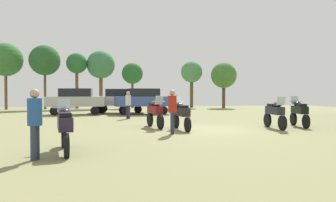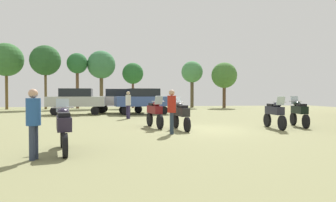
% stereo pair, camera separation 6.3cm
% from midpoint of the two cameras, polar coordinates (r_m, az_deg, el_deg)
% --- Properties ---
extents(ground_plane, '(44.00, 52.00, 0.02)m').
position_cam_midpoint_polar(ground_plane, '(13.91, 6.45, -5.30)').
color(ground_plane, olive).
extents(motorcycle_2, '(0.62, 2.18, 1.49)m').
position_cam_midpoint_polar(motorcycle_2, '(14.99, 19.18, -2.05)').
color(motorcycle_2, black).
rests_on(motorcycle_2, ground).
extents(motorcycle_4, '(0.74, 2.11, 1.50)m').
position_cam_midpoint_polar(motorcycle_4, '(14.58, -2.34, -2.04)').
color(motorcycle_4, black).
rests_on(motorcycle_4, ground).
extents(motorcycle_5, '(0.75, 2.21, 1.45)m').
position_cam_midpoint_polar(motorcycle_5, '(8.94, -18.50, -4.38)').
color(motorcycle_5, black).
rests_on(motorcycle_5, ground).
extents(motorcycle_7, '(0.67, 2.11, 1.48)m').
position_cam_midpoint_polar(motorcycle_7, '(16.24, 23.12, -1.85)').
color(motorcycle_7, black).
rests_on(motorcycle_7, ground).
extents(motorcycle_9, '(0.64, 2.23, 1.45)m').
position_cam_midpoint_polar(motorcycle_9, '(13.70, 2.53, -2.34)').
color(motorcycle_9, black).
rests_on(motorcycle_9, ground).
extents(car_1, '(4.38, 2.00, 2.00)m').
position_cam_midpoint_polar(car_1, '(26.25, -8.64, 0.39)').
color(car_1, black).
rests_on(car_1, ground).
extents(car_2, '(4.31, 1.82, 2.00)m').
position_cam_midpoint_polar(car_2, '(24.79, -16.49, 0.30)').
color(car_2, black).
rests_on(car_2, ground).
extents(car_3, '(4.51, 2.38, 2.00)m').
position_cam_midpoint_polar(car_3, '(24.15, -4.52, 0.32)').
color(car_3, black).
rests_on(car_3, ground).
extents(person_1, '(0.39, 0.39, 1.71)m').
position_cam_midpoint_polar(person_1, '(8.11, -23.37, -2.98)').
color(person_1, '#2D364C').
rests_on(person_1, ground).
extents(person_2, '(0.48, 0.48, 1.76)m').
position_cam_midpoint_polar(person_2, '(19.90, -7.26, -0.31)').
color(person_2, '#2F284D').
rests_on(person_2, ground).
extents(person_3, '(0.36, 0.36, 1.75)m').
position_cam_midpoint_polar(person_3, '(12.21, 0.84, -1.33)').
color(person_3, '#263345').
rests_on(person_3, ground).
extents(tree_1, '(2.37, 2.37, 5.08)m').
position_cam_midpoint_polar(tree_1, '(35.15, -6.45, 5.02)').
color(tree_1, brown).
rests_on(tree_1, ground).
extents(tree_2, '(3.10, 3.10, 6.60)m').
position_cam_midpoint_polar(tree_2, '(34.54, -21.63, 6.94)').
color(tree_2, brown).
rests_on(tree_2, ground).
extents(tree_3, '(2.21, 2.21, 5.99)m').
position_cam_midpoint_polar(tree_3, '(34.93, -16.34, 6.51)').
color(tree_3, brown).
rests_on(tree_3, ground).
extents(tree_4, '(3.36, 3.36, 6.75)m').
position_cam_midpoint_polar(tree_4, '(35.65, -27.62, 6.74)').
color(tree_4, brown).
rests_on(tree_4, ground).
extents(tree_5, '(2.50, 2.50, 5.41)m').
position_cam_midpoint_polar(tree_5, '(36.33, 4.51, 5.26)').
color(tree_5, '#4E432D').
rests_on(tree_5, ground).
extents(tree_6, '(2.93, 2.93, 5.19)m').
position_cam_midpoint_polar(tree_6, '(36.10, 10.38, 4.64)').
color(tree_6, '#4F3826').
rests_on(tree_6, ground).
extents(tree_7, '(3.09, 3.09, 6.38)m').
position_cam_midpoint_polar(tree_7, '(35.24, -12.15, 6.48)').
color(tree_7, brown).
rests_on(tree_7, ground).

